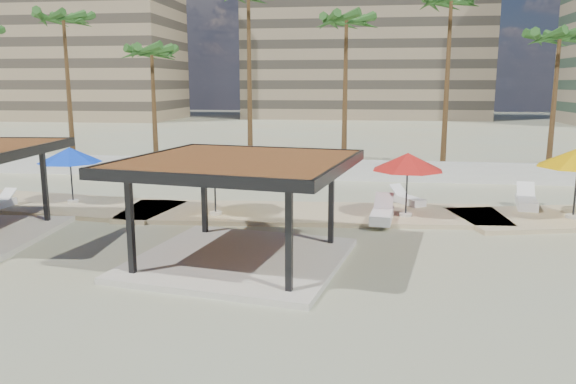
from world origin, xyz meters
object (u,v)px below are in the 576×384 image
umbrella_c (408,162)px  lounger_b (382,215)px  pavilion_central (239,201)px  lounger_c (407,199)px  lounger_d (526,202)px

umbrella_c → lounger_b: bearing=-139.7°
pavilion_central → umbrella_c: (5.56, 6.30, 0.45)m
lounger_c → lounger_d: lounger_d is taller
lounger_c → umbrella_c: bearing=141.8°
umbrella_c → lounger_b: (-0.99, -0.84, -2.03)m
lounger_d → umbrella_c: bearing=126.0°
lounger_b → umbrella_c: bearing=-43.5°
pavilion_central → lounger_c: (5.79, 8.85, -1.62)m
lounger_b → lounger_d: size_ratio=0.98×
pavilion_central → lounger_b: (4.57, 5.47, -1.58)m
pavilion_central → lounger_d: (10.98, 8.87, -1.58)m
pavilion_central → umbrella_c: pavilion_central is taller
umbrella_c → lounger_b: size_ratio=1.49×
umbrella_c → lounger_c: 3.29m
lounger_b → lounger_d: (6.41, 3.40, 0.00)m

